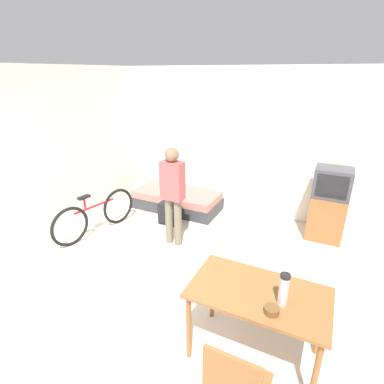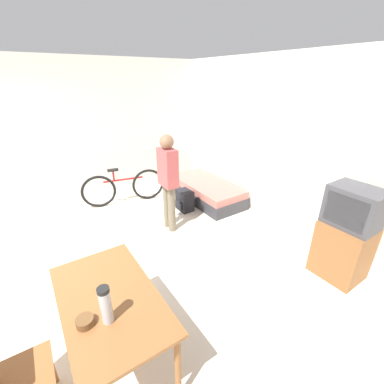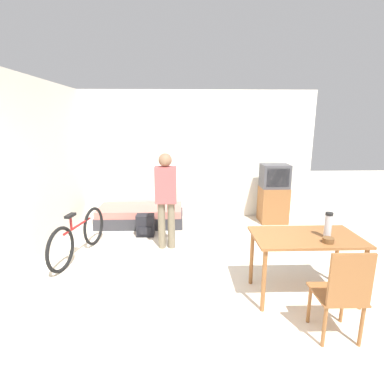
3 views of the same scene
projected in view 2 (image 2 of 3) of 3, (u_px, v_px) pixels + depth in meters
ground_plane at (9, 302)px, 2.94m from camera, size 20.00×20.00×0.00m
wall_back at (265, 141)px, 4.40m from camera, size 5.42×0.06×2.70m
wall_left at (108, 132)px, 5.09m from camera, size 0.06×4.98×2.70m
daybed at (206, 191)px, 5.35m from camera, size 1.73×0.81×0.37m
tv at (346, 235)px, 3.12m from camera, size 0.55×0.50×1.22m
dining_table at (110, 306)px, 2.05m from camera, size 1.23×0.70×0.77m
bicycle at (124, 187)px, 5.12m from camera, size 0.37×1.60×0.74m
person_standing at (168, 178)px, 3.99m from camera, size 0.34×0.21×1.59m
thermos_flask at (105, 304)px, 1.75m from camera, size 0.08×0.08×0.30m
mate_bowl at (85, 322)px, 1.78m from camera, size 0.12×0.12×0.06m
backpack at (185, 200)px, 4.89m from camera, size 0.32×0.26×0.40m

